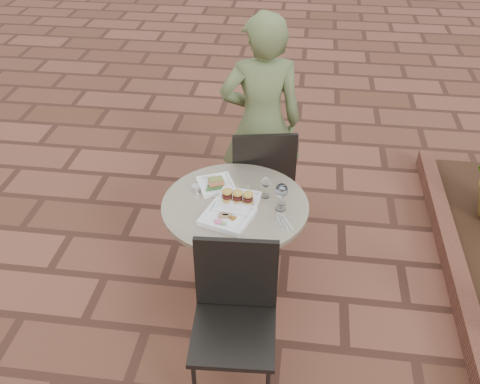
# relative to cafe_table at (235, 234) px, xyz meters

# --- Properties ---
(ground) EXTENTS (60.00, 60.00, 0.00)m
(ground) POSITION_rel_cafe_table_xyz_m (-0.10, -0.02, -0.48)
(ground) COLOR brown
(ground) RESTS_ON ground
(cafe_table) EXTENTS (0.90, 0.90, 0.73)m
(cafe_table) POSITION_rel_cafe_table_xyz_m (0.00, 0.00, 0.00)
(cafe_table) COLOR gray
(cafe_table) RESTS_ON ground
(chair_far) EXTENTS (0.52, 0.52, 0.93)m
(chair_far) POSITION_rel_cafe_table_xyz_m (0.11, 0.61, 0.07)
(chair_far) COLOR black
(chair_far) RESTS_ON ground
(chair_near) EXTENTS (0.47, 0.47, 0.93)m
(chair_near) POSITION_rel_cafe_table_xyz_m (0.09, -0.67, 0.07)
(chair_near) COLOR black
(chair_near) RESTS_ON ground
(diner) EXTENTS (0.67, 0.52, 1.65)m
(diner) POSITION_rel_cafe_table_xyz_m (0.07, 0.85, 0.34)
(diner) COLOR #525D33
(diner) RESTS_ON ground
(plate_salmon) EXTENTS (0.29, 0.29, 0.06)m
(plate_salmon) POSITION_rel_cafe_table_xyz_m (-0.15, 0.16, 0.26)
(plate_salmon) COLOR white
(plate_salmon) RESTS_ON cafe_table
(plate_sliders) EXTENTS (0.27, 0.27, 0.16)m
(plate_sliders) POSITION_rel_cafe_table_xyz_m (0.02, -0.01, 0.28)
(plate_sliders) COLOR white
(plate_sliders) RESTS_ON cafe_table
(plate_tuna) EXTENTS (0.34, 0.34, 0.03)m
(plate_tuna) POSITION_rel_cafe_table_xyz_m (-0.02, -0.15, 0.26)
(plate_tuna) COLOR white
(plate_tuna) RESTS_ON cafe_table
(wine_glass_right) EXTENTS (0.08, 0.08, 0.18)m
(wine_glass_right) POSITION_rel_cafe_table_xyz_m (0.28, -0.01, 0.37)
(wine_glass_right) COLOR white
(wine_glass_right) RESTS_ON cafe_table
(wine_glass_mid) EXTENTS (0.06, 0.06, 0.15)m
(wine_glass_mid) POSITION_rel_cafe_table_xyz_m (0.18, 0.10, 0.35)
(wine_glass_mid) COLOR white
(wine_glass_mid) RESTS_ON cafe_table
(wine_glass_far) EXTENTS (0.06, 0.06, 0.14)m
(wine_glass_far) POSITION_rel_cafe_table_xyz_m (0.28, 0.04, 0.35)
(wine_glass_far) COLOR white
(wine_glass_far) RESTS_ON cafe_table
(steel_ramekin) EXTENTS (0.06, 0.06, 0.04)m
(steel_ramekin) POSITION_rel_cafe_table_xyz_m (-0.26, 0.10, 0.27)
(steel_ramekin) COLOR silver
(steel_ramekin) RESTS_ON cafe_table
(cutlery_set) EXTENTS (0.16, 0.21, 0.00)m
(cutlery_set) POSITION_rel_cafe_table_xyz_m (0.30, -0.14, 0.25)
(cutlery_set) COLOR silver
(cutlery_set) RESTS_ON cafe_table
(planter_curb) EXTENTS (0.12, 3.00, 0.15)m
(planter_curb) POSITION_rel_cafe_table_xyz_m (1.50, 0.28, -0.41)
(planter_curb) COLOR brown
(planter_curb) RESTS_ON ground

